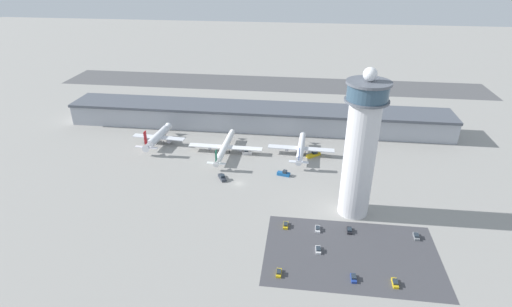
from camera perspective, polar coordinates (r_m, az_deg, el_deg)
ground_plane at (r=192.79m, az=-2.45°, el=-4.32°), size 1000.00×1000.00×0.00m
terminal_building at (r=251.95m, az=0.15°, el=5.25°), size 236.57×25.00×13.95m
runway_strip at (r=344.01m, az=2.16°, el=9.93°), size 354.85×44.00×0.01m
control_tower at (r=162.81m, az=14.73°, el=0.96°), size 16.86×16.86×62.69m
parking_lot_surface at (r=155.79m, az=13.48°, el=-13.80°), size 64.00×40.00×0.01m
airplane_gate_alpha at (r=236.87m, az=-13.82°, el=2.32°), size 31.40×32.67×14.30m
airplane_gate_bravo at (r=220.37m, az=-4.47°, el=0.94°), size 41.17×41.79×11.19m
airplane_gate_charlie at (r=218.22m, az=6.43°, el=0.76°), size 36.28×35.63×11.97m
service_truck_catering at (r=196.52m, az=-4.85°, el=-3.43°), size 5.31×6.84×2.66m
service_truck_fuel at (r=199.47m, az=3.99°, el=-2.89°), size 6.80×3.86×2.85m
service_truck_baggage at (r=219.83m, az=8.23°, el=-0.15°), size 8.08×7.38×2.77m
service_truck_water at (r=220.20m, az=-1.31°, el=0.22°), size 6.00×3.71×3.09m
car_white_wagon at (r=154.46m, az=8.88°, el=-13.42°), size 2.01×4.41×1.48m
car_blue_compact at (r=170.61m, az=21.92°, el=-10.91°), size 1.99×4.53×1.58m
car_grey_coupe at (r=164.42m, az=8.80°, el=-10.59°), size 1.94×4.35×1.40m
car_yellow_taxi at (r=145.80m, az=13.77°, el=-16.88°), size 1.90×4.23×1.53m
car_silver_sedan at (r=166.05m, az=13.20°, el=-10.63°), size 1.99×4.52×1.40m
car_maroon_suv at (r=143.95m, az=3.28°, el=-16.65°), size 1.75×4.12×1.56m
car_red_hatchback at (r=147.86m, az=19.25°, el=-17.05°), size 1.78×4.54×1.57m
car_black_suv at (r=164.85m, az=4.26°, el=-10.16°), size 1.87×4.64×1.55m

